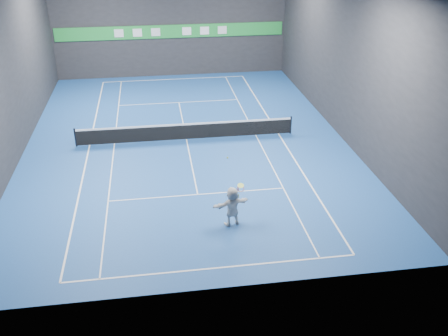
{
  "coord_description": "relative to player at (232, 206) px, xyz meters",
  "views": [
    {
      "loc": [
        -1.78,
        -26.5,
        11.74
      ],
      "look_at": [
        1.18,
        -6.79,
        1.5
      ],
      "focal_mm": 40.0,
      "sensor_mm": 36.0,
      "label": 1
    }
  ],
  "objects": [
    {
      "name": "service_line_near",
      "position": [
        -1.18,
        2.67,
        -0.87
      ],
      "size": [
        8.23,
        0.06,
        0.01
      ],
      "primitive_type": "cube",
      "color": "white",
      "rests_on": "ground"
    },
    {
      "name": "sponsor_banner",
      "position": [
        -1.18,
        22.01,
        2.63
      ],
      "size": [
        17.64,
        0.11,
        1.0
      ],
      "color": "green",
      "rests_on": "wall_back"
    },
    {
      "name": "service_line_far",
      "position": [
        -1.18,
        15.47,
        -0.87
      ],
      "size": [
        8.23,
        0.06,
        0.01
      ],
      "primitive_type": "cube",
      "color": "white",
      "rests_on": "ground"
    },
    {
      "name": "tennis_net",
      "position": [
        -1.18,
        9.07,
        -0.33
      ],
      "size": [
        12.5,
        0.1,
        1.07
      ],
      "color": "black",
      "rests_on": "ground"
    },
    {
      "name": "sideline_singles_left",
      "position": [
        -5.29,
        9.07,
        -0.87
      ],
      "size": [
        0.06,
        23.78,
        0.01
      ],
      "primitive_type": "cube",
      "color": "white",
      "rests_on": "ground"
    },
    {
      "name": "wall_right",
      "position": [
        7.82,
        9.07,
        3.63
      ],
      "size": [
        0.1,
        26.0,
        9.0
      ],
      "primitive_type": "cube",
      "color": "#252528",
      "rests_on": "ground"
    },
    {
      "name": "baseline_far",
      "position": [
        -1.18,
        20.96,
        -0.87
      ],
      "size": [
        10.98,
        0.08,
        0.01
      ],
      "primitive_type": "cube",
      "color": "white",
      "rests_on": "ground"
    },
    {
      "name": "tennis_ball",
      "position": [
        -0.18,
        0.12,
        2.2
      ],
      "size": [
        0.07,
        0.07,
        0.07
      ],
      "primitive_type": "sphere",
      "color": "#D8EB27",
      "rests_on": "player"
    },
    {
      "name": "center_service_line",
      "position": [
        -1.18,
        9.07,
        -0.87
      ],
      "size": [
        0.06,
        12.8,
        0.01
      ],
      "primitive_type": "cube",
      "color": "white",
      "rests_on": "ground"
    },
    {
      "name": "sideline_doubles_right",
      "position": [
        4.31,
        9.07,
        -0.87
      ],
      "size": [
        0.08,
        23.78,
        0.01
      ],
      "primitive_type": "cube",
      "color": "white",
      "rests_on": "ground"
    },
    {
      "name": "wall_front",
      "position": [
        -1.18,
        -3.93,
        3.63
      ],
      "size": [
        18.0,
        0.1,
        9.0
      ],
      "primitive_type": "cube",
      "color": "#252528",
      "rests_on": "ground"
    },
    {
      "name": "wall_left",
      "position": [
        -10.18,
        9.07,
        3.63
      ],
      "size": [
        0.1,
        26.0,
        9.0
      ],
      "primitive_type": "cube",
      "color": "#252528",
      "rests_on": "ground"
    },
    {
      "name": "sideline_doubles_left",
      "position": [
        -6.67,
        9.07,
        -0.87
      ],
      "size": [
        0.08,
        23.78,
        0.01
      ],
      "primitive_type": "cube",
      "color": "white",
      "rests_on": "ground"
    },
    {
      "name": "baseline_near",
      "position": [
        -1.18,
        -2.82,
        -0.87
      ],
      "size": [
        10.98,
        0.08,
        0.01
      ],
      "primitive_type": "cube",
      "color": "white",
      "rests_on": "ground"
    },
    {
      "name": "wall_back",
      "position": [
        -1.18,
        22.07,
        3.63
      ],
      "size": [
        18.0,
        0.1,
        9.0
      ],
      "primitive_type": "cube",
      "color": "#252528",
      "rests_on": "ground"
    },
    {
      "name": "player",
      "position": [
        0.0,
        0.0,
        0.0
      ],
      "size": [
        1.7,
        0.93,
        1.75
      ],
      "primitive_type": "imported",
      "rotation": [
        0.0,
        0.0,
        3.41
      ],
      "color": "silver",
      "rests_on": "ground"
    },
    {
      "name": "tennis_racket",
      "position": [
        0.34,
        0.05,
        0.76
      ],
      "size": [
        0.43,
        0.37,
        0.68
      ],
      "color": "#B71313",
      "rests_on": "player"
    },
    {
      "name": "sideline_singles_right",
      "position": [
        2.93,
        9.07,
        -0.87
      ],
      "size": [
        0.06,
        23.78,
        0.01
      ],
      "primitive_type": "cube",
      "color": "white",
      "rests_on": "ground"
    },
    {
      "name": "ground",
      "position": [
        -1.18,
        9.07,
        -0.87
      ],
      "size": [
        26.0,
        26.0,
        0.0
      ],
      "primitive_type": "plane",
      "color": "#1A4791",
      "rests_on": "ground"
    }
  ]
}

